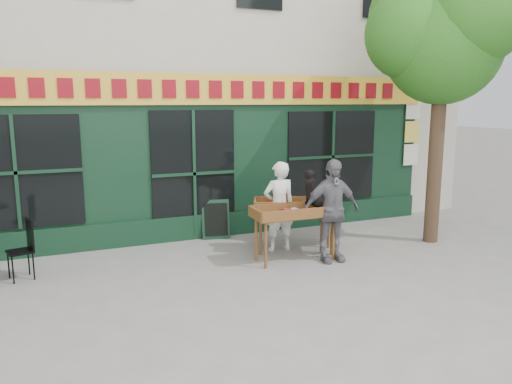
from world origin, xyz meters
TOP-DOWN VIEW (x-y plane):
  - ground at (0.00, 0.00)m, footprint 80.00×80.00m
  - building at (0.00, 5.97)m, footprint 14.00×7.26m
  - street_tree at (4.34, 0.36)m, footprint 3.05×2.90m
  - book_cart_center at (1.23, 0.29)m, footprint 1.52×0.66m
  - dog at (1.58, 0.24)m, footprint 0.36×0.61m
  - woman at (1.23, 0.94)m, footprint 0.63×0.42m
  - book_cart_right at (1.49, 0.78)m, footprint 1.62×1.18m
  - man_right at (1.79, 0.03)m, footprint 1.09×0.52m
  - bistro_chair_right at (-3.10, 1.17)m, footprint 0.44×0.44m
  - chalkboard at (0.41, 2.19)m, footprint 0.59×0.30m

SIDE VIEW (x-z plane):
  - ground at x=0.00m, z-range 0.00..0.00m
  - chalkboard at x=0.41m, z-range 0.01..0.79m
  - bistro_chair_right at x=-3.10m, z-range 0.08..1.03m
  - book_cart_center at x=1.23m, z-range 0.33..1.32m
  - book_cart_right at x=1.49m, z-range 0.33..1.32m
  - woman at x=1.23m, z-range 0.00..1.69m
  - man_right at x=1.79m, z-range 0.00..1.80m
  - dog at x=1.58m, z-range 0.99..1.59m
  - street_tree at x=4.34m, z-range 1.31..6.91m
  - building at x=0.00m, z-range -0.03..9.97m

